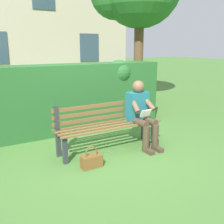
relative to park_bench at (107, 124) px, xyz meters
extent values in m
plane|color=#477533|center=(0.00, 0.07, -0.45)|extent=(60.00, 60.00, 0.00)
cube|color=#2D3338|center=(-0.87, 0.23, -0.23)|extent=(0.07, 0.07, 0.43)
cube|color=#2D3338|center=(0.87, 0.23, -0.23)|extent=(0.07, 0.07, 0.43)
cube|color=#2D3338|center=(-0.87, -0.09, -0.23)|extent=(0.07, 0.07, 0.43)
cube|color=#2D3338|center=(0.87, -0.09, -0.23)|extent=(0.07, 0.07, 0.43)
cube|color=brown|center=(0.00, -0.14, 0.00)|extent=(1.90, 0.06, 0.02)
cube|color=brown|center=(0.00, 0.00, 0.00)|extent=(1.90, 0.06, 0.02)
cube|color=brown|center=(0.00, 0.14, 0.00)|extent=(1.90, 0.06, 0.02)
cube|color=brown|center=(0.00, 0.28, 0.00)|extent=(1.90, 0.06, 0.02)
cube|color=#2D3338|center=(-0.87, -0.13, 0.21)|extent=(0.06, 0.06, 0.40)
cube|color=#2D3338|center=(0.87, -0.13, 0.21)|extent=(0.06, 0.06, 0.40)
cube|color=brown|center=(0.00, -0.13, 0.09)|extent=(1.90, 0.02, 0.06)
cube|color=brown|center=(0.00, -0.13, 0.21)|extent=(1.90, 0.02, 0.06)
cube|color=brown|center=(0.00, -0.13, 0.32)|extent=(1.90, 0.02, 0.06)
cube|color=#1E6672|center=(-0.60, 0.05, 0.27)|extent=(0.38, 0.22, 0.52)
sphere|color=brown|center=(-0.60, 0.07, 0.63)|extent=(0.22, 0.22, 0.22)
cylinder|color=#473828|center=(-0.70, 0.26, 0.03)|extent=(0.13, 0.42, 0.13)
cylinder|color=#473828|center=(-0.50, 0.26, 0.03)|extent=(0.13, 0.42, 0.13)
cylinder|color=#473828|center=(-0.70, 0.47, -0.22)|extent=(0.12, 0.12, 0.45)
cylinder|color=#473828|center=(-0.50, 0.47, -0.22)|extent=(0.12, 0.12, 0.45)
cube|color=#473828|center=(-0.70, 0.55, -0.41)|extent=(0.10, 0.24, 0.07)
cube|color=#473828|center=(-0.50, 0.55, -0.41)|extent=(0.10, 0.24, 0.07)
cylinder|color=brown|center=(-0.75, 0.19, 0.33)|extent=(0.14, 0.32, 0.26)
cylinder|color=brown|center=(-0.45, 0.19, 0.33)|extent=(0.14, 0.32, 0.26)
cube|color=white|center=(-0.60, 0.31, 0.19)|extent=(0.20, 0.07, 0.13)
cube|color=#265B28|center=(0.41, -1.29, 0.26)|extent=(4.62, 0.62, 1.42)
sphere|color=#265B28|center=(-0.97, -1.20, 0.76)|extent=(0.55, 0.55, 0.55)
cylinder|color=brown|center=(-2.91, -3.17, 0.99)|extent=(0.30, 0.30, 2.88)
cube|color=#BCAD93|center=(-1.03, -8.49, 2.60)|extent=(7.79, 2.84, 6.11)
cube|color=#334756|center=(-2.98, -7.04, 1.26)|extent=(0.90, 0.04, 1.20)
cube|color=brown|center=(0.58, 0.55, -0.35)|extent=(0.31, 0.15, 0.19)
torus|color=brown|center=(0.58, 0.55, -0.21)|extent=(0.20, 0.02, 0.20)
camera|label=1|loc=(2.10, 3.82, 1.33)|focal=41.55mm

